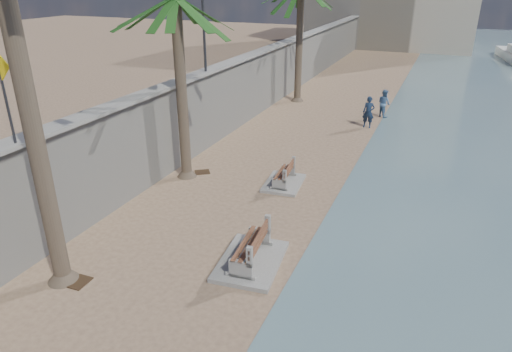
% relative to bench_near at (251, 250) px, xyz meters
% --- Properties ---
extents(ground_plane, '(140.00, 140.00, 0.00)m').
position_rel_bench_near_xyz_m(ground_plane, '(-0.73, -3.70, -0.45)').
color(ground_plane, '#8F7157').
extents(seawall, '(0.45, 70.00, 3.50)m').
position_rel_bench_near_xyz_m(seawall, '(-5.93, 16.30, 1.30)').
color(seawall, gray).
rests_on(seawall, ground_plane).
extents(wall_cap, '(0.80, 70.00, 0.12)m').
position_rel_bench_near_xyz_m(wall_cap, '(-5.93, 16.30, 3.10)').
color(wall_cap, gray).
rests_on(wall_cap, seawall).
extents(bench_near, '(1.94, 2.63, 1.03)m').
position_rel_bench_near_xyz_m(bench_near, '(0.00, 0.00, 0.00)').
color(bench_near, gray).
rests_on(bench_near, ground_plane).
extents(bench_far, '(1.57, 2.16, 0.85)m').
position_rel_bench_near_xyz_m(bench_far, '(-0.95, 5.47, -0.08)').
color(bench_far, gray).
rests_on(bench_far, ground_plane).
extents(palm_mid, '(5.00, 5.00, 7.76)m').
position_rel_bench_near_xyz_m(palm_mid, '(-4.91, 4.68, 6.32)').
color(palm_mid, brown).
rests_on(palm_mid, ground_plane).
extents(pedestrian_sign, '(0.78, 0.07, 2.40)m').
position_rel_bench_near_xyz_m(pedestrian_sign, '(-5.73, -2.20, 4.70)').
color(pedestrian_sign, '#2D2D33').
rests_on(pedestrian_sign, wall_cap).
extents(streetlight, '(0.28, 0.28, 5.12)m').
position_rel_bench_near_xyz_m(streetlight, '(-5.83, 8.30, 6.19)').
color(streetlight, '#2D2D33').
rests_on(streetlight, wall_cap).
extents(person_a, '(0.71, 0.49, 1.95)m').
position_rel_bench_near_xyz_m(person_a, '(0.75, 14.26, 0.53)').
color(person_a, '#16253D').
rests_on(person_a, ground_plane).
extents(person_b, '(1.08, 1.07, 1.78)m').
position_rel_bench_near_xyz_m(person_b, '(1.21, 16.70, 0.44)').
color(person_b, '#4D729F').
rests_on(person_b, ground_plane).
extents(debris_b, '(0.50, 0.61, 0.03)m').
position_rel_bench_near_xyz_m(debris_b, '(-3.92, -2.65, -0.44)').
color(debris_b, '#382616').
rests_on(debris_b, ground_plane).
extents(debris_c, '(0.78, 0.76, 0.03)m').
position_rel_bench_near_xyz_m(debris_c, '(-4.52, 5.27, -0.44)').
color(debris_c, '#382616').
rests_on(debris_c, ground_plane).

